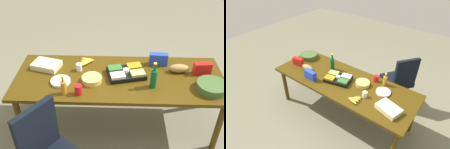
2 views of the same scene
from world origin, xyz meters
TOP-DOWN VIEW (x-y plane):
  - ground_plane at (0.00, 0.00)m, footprint 10.00×10.00m
  - conference_table at (0.00, 0.00)m, footprint 2.42×0.91m
  - office_chair at (0.60, 0.95)m, footprint 0.67×0.67m
  - salad_bowl at (-0.99, 0.20)m, footprint 0.35×0.35m
  - paper_plate_stack at (0.66, 0.13)m, footprint 0.23×0.23m
  - veggie_tray at (-0.08, -0.04)m, footprint 0.48×0.39m
  - bread_loaf at (-0.70, -0.13)m, footprint 0.24×0.12m
  - sheet_cake at (0.88, -0.17)m, footprint 0.37×0.30m
  - chip_bag_red at (-0.96, -0.11)m, footprint 0.21×0.10m
  - wine_bottle at (-0.37, 0.17)m, footprint 0.09×0.09m
  - banana_bunch at (0.41, -0.29)m, footprint 0.18×0.19m
  - paper_cup at (0.48, -0.12)m, footprint 0.08×0.08m
  - chip_bag_blue at (-0.47, -0.28)m, footprint 0.22×0.09m
  - dressing_bottle at (0.58, 0.32)m, footprint 0.07×0.07m
  - red_solo_cup at (0.43, 0.32)m, footprint 0.08×0.08m
  - chip_bowl at (0.31, 0.10)m, footprint 0.25×0.25m

SIDE VIEW (x-z plane):
  - ground_plane at x=0.00m, z-range 0.00..0.00m
  - office_chair at x=0.60m, z-range -0.12..0.90m
  - conference_table at x=0.00m, z-range 0.31..1.06m
  - paper_plate_stack at x=0.66m, z-range 0.75..0.78m
  - banana_bunch at x=0.41m, z-range 0.76..0.80m
  - chip_bowl at x=0.31m, z-range 0.75..0.82m
  - sheet_cake at x=0.88m, z-range 0.75..0.82m
  - veggie_tray at x=-0.08m, z-range 0.75..0.83m
  - salad_bowl at x=-0.99m, z-range 0.75..0.84m
  - paper_cup at x=0.48m, z-range 0.75..0.84m
  - bread_loaf at x=-0.70m, z-range 0.75..0.85m
  - red_solo_cup at x=0.43m, z-range 0.75..0.86m
  - chip_bag_red at x=-0.96m, z-range 0.75..0.89m
  - chip_bag_blue at x=-0.47m, z-range 0.75..0.90m
  - dressing_bottle at x=0.58m, z-range 0.73..0.95m
  - wine_bottle at x=-0.37m, z-range 0.72..1.02m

